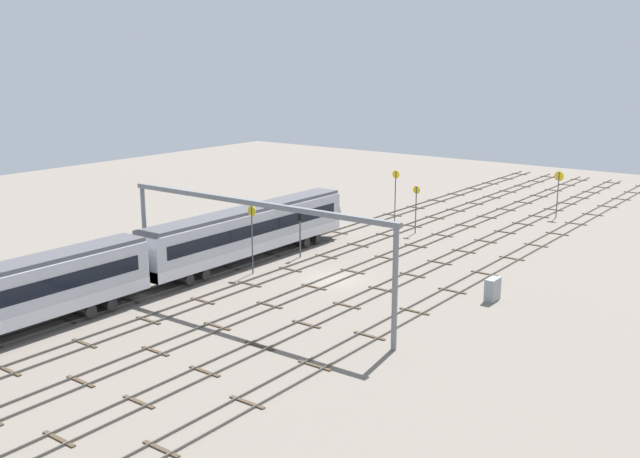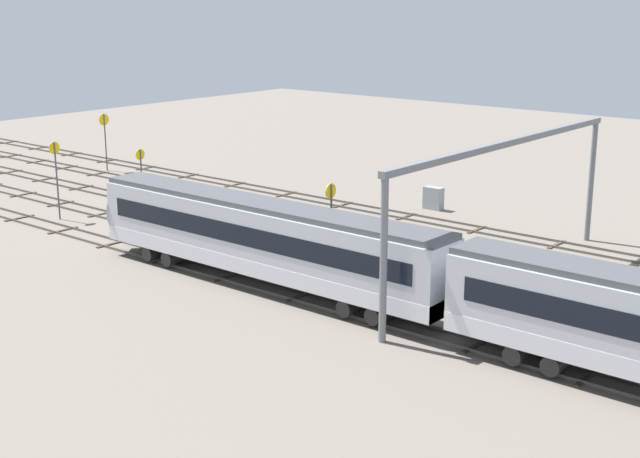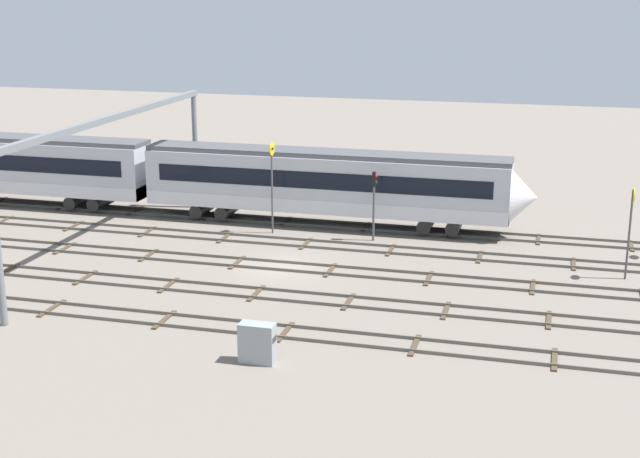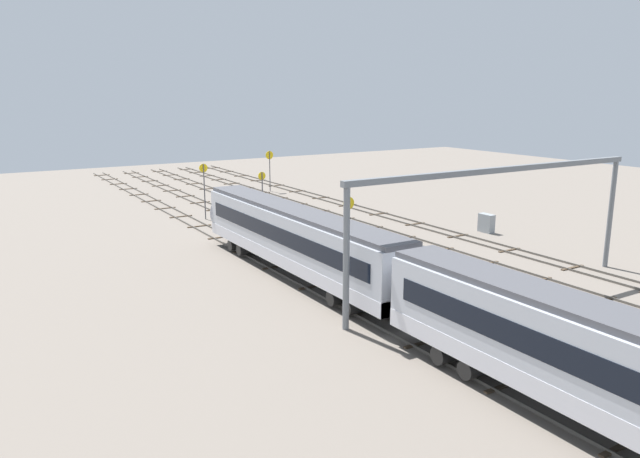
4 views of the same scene
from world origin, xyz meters
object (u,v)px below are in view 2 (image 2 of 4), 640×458
Objects in this scene: signal_light_trackside_approach at (247,218)px; relay_cabinet at (433,198)px; speed_sign_mid_trackside at (105,132)px; speed_sign_near_foreground at (56,170)px; speed_sign_distant_end at (141,174)px; speed_sign_far_trackside at (331,221)px; overhead_gantry at (508,170)px.

signal_light_trackside_approach reaches higher than relay_cabinet.
speed_sign_mid_trackside reaches higher than signal_light_trackside_approach.
speed_sign_near_foreground is 1.08× the size of speed_sign_mid_trackside.
speed_sign_distant_end is 2.89× the size of relay_cabinet.
signal_light_trackside_approach is at bearing 0.04° from speed_sign_far_trackside.
speed_sign_far_trackside is at bearing 106.03° from relay_cabinet.
speed_sign_far_trackside is 6.62m from signal_light_trackside_approach.
speed_sign_mid_trackside is at bearing -18.95° from speed_sign_far_trackside.
speed_sign_mid_trackside is (45.13, -6.32, -2.93)m from overhead_gantry.
speed_sign_mid_trackside is 33.03m from relay_cabinet.
speed_sign_near_foreground reaches higher than speed_sign_distant_end.
overhead_gantry reaches higher than speed_sign_far_trackside.
speed_sign_far_trackside is (7.28, 6.67, -2.81)m from overhead_gantry.
speed_sign_far_trackside reaches higher than speed_sign_mid_trackside.
speed_sign_far_trackside is at bearing 161.05° from speed_sign_mid_trackside.
speed_sign_mid_trackside is at bearing -22.56° from signal_light_trackside_approach.
overhead_gantry is 10.27m from speed_sign_far_trackside.
speed_sign_near_foreground reaches higher than signal_light_trackside_approach.
speed_sign_near_foreground is 1.15× the size of speed_sign_distant_end.
overhead_gantry is 18.95m from relay_cabinet.
signal_light_trackside_approach is 2.50× the size of relay_cabinet.
relay_cabinet is (12.85, -12.72, -5.67)m from overhead_gantry.
speed_sign_near_foreground is 25.03m from speed_sign_far_trackside.
speed_sign_far_trackside is at bearing 42.54° from overhead_gantry.
overhead_gantry is 5.54× the size of signal_light_trackside_approach.
speed_sign_near_foreground is at bearing 132.63° from speed_sign_mid_trackside.
overhead_gantry is 13.86× the size of relay_cabinet.
speed_sign_near_foreground reaches higher than speed_sign_mid_trackside.
speed_sign_far_trackside is (-25.01, -0.96, 0.06)m from speed_sign_near_foreground.
speed_sign_distant_end is (28.55, 2.86, -3.37)m from overhead_gantry.
relay_cabinet is at bearing -92.92° from signal_light_trackside_approach.
speed_sign_distant_end is at bearing 151.02° from speed_sign_mid_trackside.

